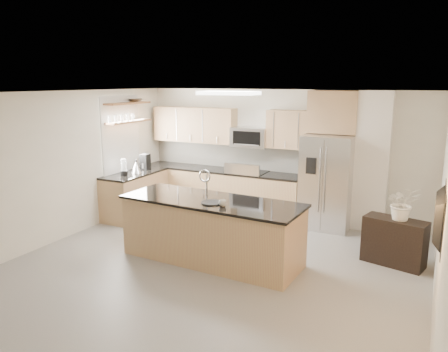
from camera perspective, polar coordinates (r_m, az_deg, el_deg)
The scene contains 26 objects.
floor at distance 6.55m, azimuth -2.43°, elevation -12.64°, with size 6.50×6.50×0.00m, color gray.
ceiling at distance 5.94m, azimuth -2.66°, elevation 10.76°, with size 6.00×6.50×0.02m, color white.
wall_back at distance 9.04m, azimuth 7.43°, elevation 2.90°, with size 6.00×0.02×2.60m, color beige.
wall_left at distance 7.97m, azimuth -21.81°, elevation 0.87°, with size 0.02×6.50×2.60m, color beige.
wall_right at distance 5.40m, azimuth 26.71°, elevation -4.72°, with size 0.02×6.50×2.60m, color beige.
back_counter at distance 9.38m, azimuth -0.44°, elevation -1.81°, with size 3.55×0.66×1.44m.
left_counter at distance 9.26m, azimuth -11.55°, elevation -2.34°, with size 0.66×1.50×0.92m.
range at distance 9.12m, azimuth 3.04°, elevation -2.24°, with size 0.76×0.64×1.14m.
upper_cabinets at distance 9.32m, azimuth -0.46°, elevation 6.54°, with size 3.50×0.33×0.75m.
microwave at distance 9.01m, azimuth 3.44°, elevation 5.08°, with size 0.76×0.40×0.40m.
refrigerator at distance 8.48m, azimuth 13.30°, elevation -0.77°, with size 0.92×0.78×1.78m.
partition_column at distance 8.49m, azimuth 18.79°, elevation 1.74°, with size 0.60×0.30×2.60m, color white.
window at distance 9.22m, azimuth -13.35°, elevation 5.06°, with size 0.04×1.15×1.65m.
shelf_lower at distance 9.19m, azimuth -12.43°, elevation 6.96°, with size 0.30×1.20×0.04m, color brown.
shelf_upper at distance 9.16m, azimuth -12.54°, elevation 9.26°, with size 0.30×1.20×0.04m, color brown.
ceiling_fixture at distance 7.55m, azimuth 0.60°, elevation 10.79°, with size 1.00×0.50×0.06m, color white.
island at distance 6.84m, azimuth -1.60°, elevation -7.05°, with size 2.88×1.16×1.40m.
credenza at distance 7.21m, azimuth 21.35°, elevation -8.00°, with size 0.90×0.38×0.72m, color black.
cup at distance 6.35m, azimuth -0.20°, elevation -3.57°, with size 0.11×0.11×0.09m, color silver.
platter at distance 6.51m, azimuth -1.59°, elevation -3.50°, with size 0.32×0.32×0.02m, color black.
blender at distance 8.88m, azimuth -12.94°, elevation 0.99°, with size 0.14×0.14×0.33m.
kettle at distance 9.11m, azimuth -11.40°, elevation 1.17°, with size 0.22×0.22×0.27m.
coffee_maker at distance 9.46m, azimuth -10.29°, elevation 1.82°, with size 0.19×0.23×0.32m.
bowl at distance 9.39m, azimuth -11.45°, elevation 9.75°, with size 0.36×0.36×0.09m, color silver.
flower_vase at distance 6.99m, azimuth 22.37°, elevation -2.29°, with size 0.70×0.61×0.77m, color white.
television at distance 5.19m, azimuth 25.77°, elevation -4.69°, with size 1.08×0.14×0.62m, color black.
Camera 1 is at (2.87, -5.20, 2.76)m, focal length 35.00 mm.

